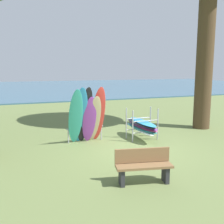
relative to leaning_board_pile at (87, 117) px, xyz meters
name	(u,v)px	position (x,y,z in m)	size (l,w,h in m)	color
ground_plane	(130,149)	(1.25, -1.18, -1.03)	(80.00, 80.00, 0.00)	olive
lake_water	(39,87)	(1.25, 30.46, -0.98)	(80.00, 36.00, 0.10)	#38607A
leaning_board_pile	(87,117)	(0.00, 0.00, 0.00)	(1.50, 1.04, 2.18)	#38B2AD
board_storage_rack	(142,126)	(2.23, -0.14, -0.48)	(1.15, 2.13, 1.25)	#9EA0A5
park_bench	(143,165)	(0.38, -3.82, -0.57)	(1.45, 0.69, 0.85)	#2D2D33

